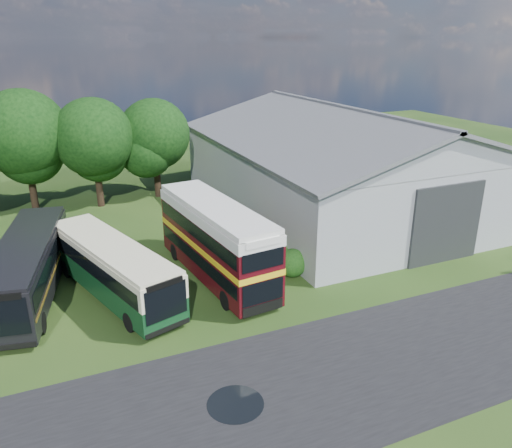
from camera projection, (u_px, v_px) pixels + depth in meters
name	position (u px, v px, depth m)	size (l,w,h in m)	color
ground	(242.00, 352.00, 22.14)	(120.00, 120.00, 0.00)	#183210
asphalt_road	(336.00, 375.00, 20.68)	(60.00, 8.00, 0.02)	black
puddle	(235.00, 404.00, 19.00)	(2.20, 2.20, 0.01)	black
storage_shed	(340.00, 156.00, 40.01)	(18.80, 24.80, 8.15)	gray
tree_mid	(24.00, 134.00, 38.26)	(6.80, 6.80, 9.60)	black
tree_right_a	(94.00, 138.00, 39.45)	(6.26, 6.26, 8.83)	black
tree_right_b	(154.00, 134.00, 42.09)	(5.98, 5.98, 8.45)	black
shrub_front	(292.00, 275.00, 29.38)	(1.70, 1.70, 1.70)	#194714
shrub_mid	(277.00, 262.00, 31.10)	(1.60, 1.60, 1.60)	#194714
bus_green_single	(113.00, 268.00, 26.57)	(5.66, 11.11, 2.99)	black
bus_maroon_double	(216.00, 242.00, 28.29)	(3.81, 10.69, 4.50)	black
bus_dark_single	(28.00, 267.00, 26.49)	(4.79, 11.75, 3.16)	black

